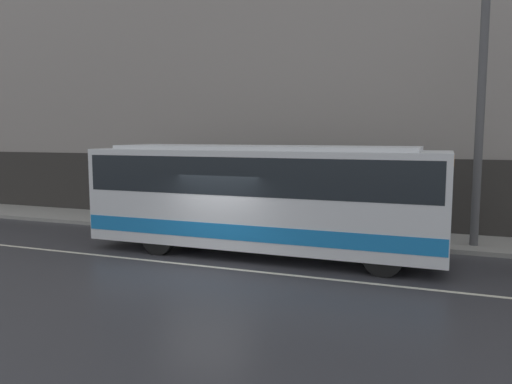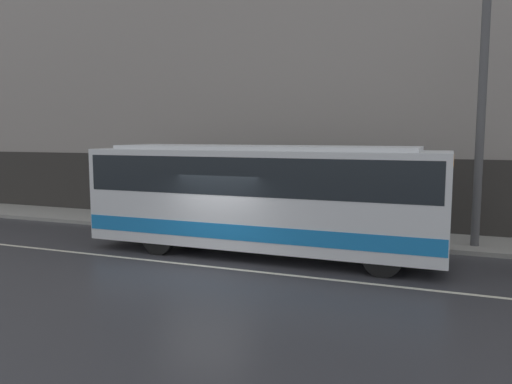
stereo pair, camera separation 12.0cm
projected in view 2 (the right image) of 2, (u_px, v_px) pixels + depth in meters
ground_plane at (209, 267)px, 13.89m from camera, size 60.00×60.00×0.00m
sidewalk at (273, 230)px, 18.84m from camera, size 60.00×2.72×0.15m
building_facade at (286, 70)px, 19.53m from camera, size 60.00×0.35×12.78m
lane_stripe at (209, 267)px, 13.89m from camera, size 54.00×0.14×0.01m
transit_bus at (262, 194)px, 15.10m from camera, size 10.73×2.60×3.33m
utility_pole_near at (481, 121)px, 15.44m from camera, size 0.26×0.26×7.86m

